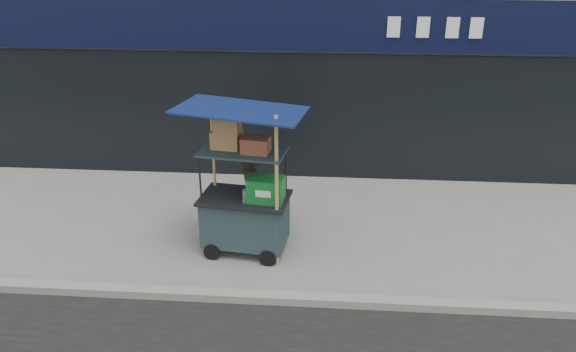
{
  "coord_description": "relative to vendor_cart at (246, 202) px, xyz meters",
  "views": [
    {
      "loc": [
        1.12,
        -6.19,
        4.43
      ],
      "look_at": [
        0.57,
        1.2,
        1.18
      ],
      "focal_mm": 35.0,
      "sensor_mm": 36.0,
      "label": 1
    }
  ],
  "objects": [
    {
      "name": "curb",
      "position": [
        0.04,
        -1.26,
        -0.75
      ],
      "size": [
        80.0,
        0.18,
        0.12
      ],
      "primitive_type": "cube",
      "color": "gray",
      "rests_on": "ground"
    },
    {
      "name": "ground",
      "position": [
        0.04,
        -1.06,
        -0.81
      ],
      "size": [
        80.0,
        80.0,
        0.0
      ],
      "primitive_type": "plane",
      "color": "slate",
      "rests_on": "ground"
    },
    {
      "name": "vendor_man",
      "position": [
        0.08,
        0.17,
        -0.03
      ],
      "size": [
        0.47,
        0.63,
        1.56
      ],
      "primitive_type": "imported",
      "rotation": [
        0.0,
        0.0,
        1.75
      ],
      "color": "black",
      "rests_on": "ground"
    },
    {
      "name": "vendor_cart",
      "position": [
        0.0,
        0.0,
        0.0
      ],
      "size": [
        1.83,
        1.41,
        2.3
      ],
      "rotation": [
        0.0,
        0.0,
        -0.13
      ],
      "color": "#1B2B2E",
      "rests_on": "ground"
    }
  ]
}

